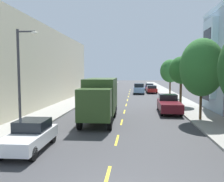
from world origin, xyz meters
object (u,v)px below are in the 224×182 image
at_px(parked_hatchback_white, 30,135).
at_px(parked_pickup_burgundy, 169,104).
at_px(street_lamp, 21,74).
at_px(moving_sky_sedan, 139,88).
at_px(street_tree_second, 202,67).
at_px(street_tree_farthest, 170,71).
at_px(street_tree_third, 181,70).
at_px(parked_hatchback_orange, 98,94).
at_px(delivery_box_truck, 100,97).
at_px(parked_wagon_red, 151,89).
at_px(parked_wagon_navy, 149,87).

relative_size(parked_hatchback_white, parked_pickup_burgundy, 0.75).
height_order(street_lamp, parked_pickup_burgundy, street_lamp).
bearing_deg(parked_hatchback_white, moving_sky_sedan, 79.37).
bearing_deg(street_tree_second, street_lamp, -154.96).
height_order(street_tree_farthest, moving_sky_sedan, street_tree_farthest).
bearing_deg(street_tree_third, street_tree_second, -90.00).
distance_m(parked_hatchback_orange, parked_hatchback_white, 23.62).
xyz_separation_m(delivery_box_truck, parked_hatchback_white, (-2.50, -7.77, -1.20)).
height_order(street_lamp, moving_sky_sedan, street_lamp).
distance_m(parked_wagon_red, moving_sky_sedan, 2.88).
distance_m(parked_hatchback_white, parked_pickup_burgundy, 15.00).
distance_m(street_lamp, delivery_box_truck, 6.96).
height_order(street_lamp, delivery_box_truck, street_lamp).
bearing_deg(parked_wagon_navy, parked_hatchback_white, -101.65).
xyz_separation_m(street_tree_farthest, moving_sky_sedan, (-4.60, 7.47, -3.21)).
bearing_deg(street_lamp, street_tree_second, 25.04).
bearing_deg(street_tree_third, street_tree_farthest, 90.00).
xyz_separation_m(parked_pickup_burgundy, moving_sky_sedan, (-2.62, 20.34, 0.16)).
bearing_deg(parked_wagon_navy, moving_sky_sedan, -105.27).
bearing_deg(parked_pickup_burgundy, parked_wagon_red, 90.50).
distance_m(street_tree_third, parked_wagon_navy, 25.17).
bearing_deg(delivery_box_truck, parked_wagon_red, 77.09).
bearing_deg(street_tree_third, delivery_box_truck, -132.64).
distance_m(street_lamp, parked_wagon_red, 33.30).
height_order(street_lamp, parked_hatchback_orange, street_lamp).
distance_m(parked_pickup_burgundy, moving_sky_sedan, 20.51).
bearing_deg(parked_hatchback_orange, delivery_box_truck, -80.57).
relative_size(street_lamp, parked_wagon_red, 1.36).
bearing_deg(street_tree_farthest, parked_wagon_navy, 97.44).
bearing_deg(parked_wagon_red, parked_wagon_navy, 89.80).
relative_size(street_tree_farthest, parked_hatchback_orange, 1.45).
height_order(delivery_box_truck, parked_wagon_navy, delivery_box_truck).
bearing_deg(parked_wagon_red, parked_hatchback_orange, -129.63).
height_order(street_tree_second, parked_pickup_burgundy, street_tree_second).
relative_size(delivery_box_truck, parked_hatchback_orange, 1.98).
xyz_separation_m(street_tree_farthest, parked_wagon_red, (-2.17, 9.01, -3.39)).
xyz_separation_m(parked_hatchback_orange, moving_sky_sedan, (6.24, 8.92, 0.23)).
relative_size(parked_hatchback_orange, parked_pickup_burgundy, 0.75).
relative_size(parked_pickup_burgundy, moving_sky_sedan, 1.11).
bearing_deg(street_tree_second, parked_hatchback_white, -142.28).
distance_m(street_tree_third, parked_hatchback_white, 20.12).
height_order(street_tree_farthest, delivery_box_truck, street_tree_farthest).
distance_m(street_tree_third, parked_pickup_burgundy, 5.95).
bearing_deg(parked_wagon_red, parked_pickup_burgundy, -89.50).
bearing_deg(delivery_box_truck, parked_hatchback_white, -107.87).
relative_size(parked_hatchback_orange, parked_hatchback_white, 1.00).
xyz_separation_m(street_lamp, parked_wagon_red, (10.17, 31.56, -3.10)).
distance_m(street_tree_farthest, parked_hatchback_orange, 11.46).
relative_size(street_lamp, parked_pickup_burgundy, 1.21).
height_order(street_tree_second, street_tree_farthest, street_tree_second).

